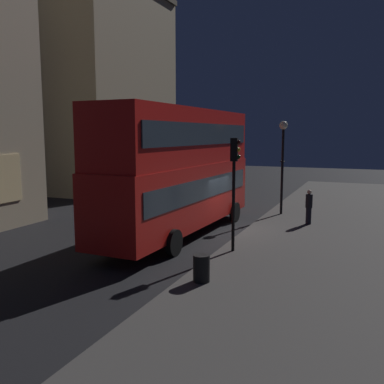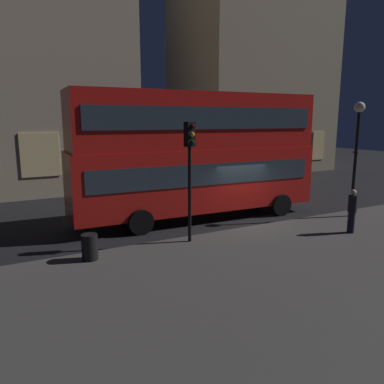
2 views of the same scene
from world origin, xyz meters
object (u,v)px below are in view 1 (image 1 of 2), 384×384
Objects in this scene: double_decker_bus at (180,167)px; street_lamp at (283,149)px; litter_bin at (201,268)px; traffic_light_near_kerb at (234,171)px; pedestrian at (309,206)px.

double_decker_bus reaches higher than street_lamp.
double_decker_bus is 6.93m from litter_bin.
street_lamp reaches higher than traffic_light_near_kerb.
litter_bin is at bearing 171.43° from traffic_light_near_kerb.
street_lamp is 6.20× the size of litter_bin.
street_lamp is at bearing 2.22° from pedestrian.
street_lamp reaches higher than pedestrian.
pedestrian is 9.80m from litter_bin.
double_decker_bus reaches higher than traffic_light_near_kerb.
litter_bin is at bearing 132.22° from pedestrian.
street_lamp is 2.98× the size of pedestrian.
litter_bin is (-11.78, 0.10, -3.18)m from street_lamp.
street_lamp is at bearing -12.03° from traffic_light_near_kerb.
double_decker_bus is 6.67× the size of pedestrian.
double_decker_bus is at bearing 47.05° from traffic_light_near_kerb.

